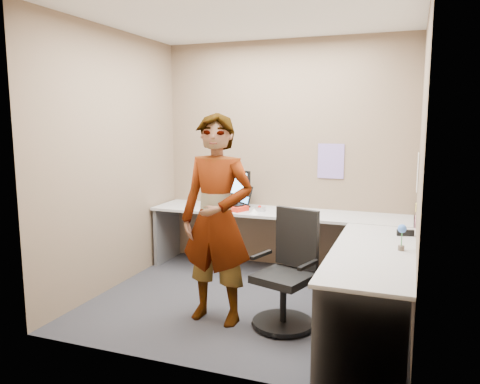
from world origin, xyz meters
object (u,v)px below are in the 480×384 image
at_px(monitor, 235,185).
at_px(office_chair, 287,280).
at_px(desk, 302,239).
at_px(person, 217,220).

distance_m(monitor, office_chair, 1.68).
bearing_deg(monitor, office_chair, -31.11).
height_order(desk, person, person).
bearing_deg(desk, monitor, 151.64).
xyz_separation_m(desk, person, (-0.57, -0.85, 0.33)).
distance_m(desk, office_chair, 0.77).
xyz_separation_m(desk, monitor, (-0.91, 0.49, 0.44)).
relative_size(desk, monitor, 7.10).
relative_size(monitor, office_chair, 0.42).
distance_m(monitor, person, 1.39).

